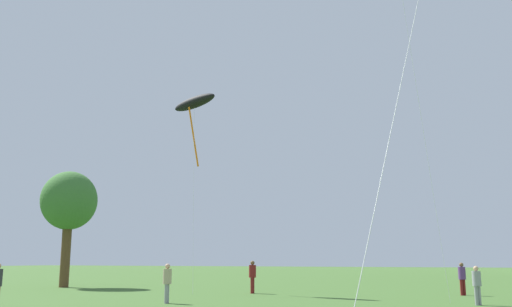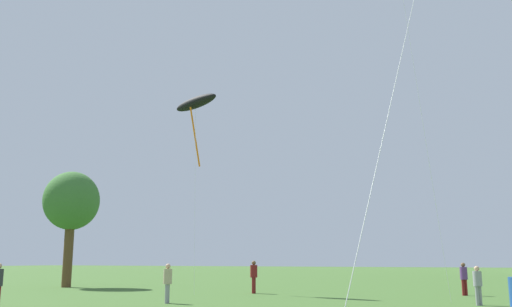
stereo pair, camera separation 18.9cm
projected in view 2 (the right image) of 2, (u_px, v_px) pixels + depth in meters
name	position (u px, v px, depth m)	size (l,w,h in m)	color
person_standing_1	(168.00, 280.00, 23.74)	(0.37, 0.37, 1.66)	gray
person_standing_3	(478.00, 283.00, 22.66)	(0.35, 0.35, 1.58)	gray
person_standing_4	(254.00, 274.00, 30.75)	(0.40, 0.40, 1.78)	maroon
person_standing_5	(464.00, 276.00, 28.93)	(0.37, 0.37, 1.68)	maroon
kite_flying_2	(196.00, 103.00, 34.22)	(3.65, 3.05, 11.85)	silver
park_tree_0	(71.00, 202.00, 38.53)	(3.84, 3.84, 7.92)	brown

